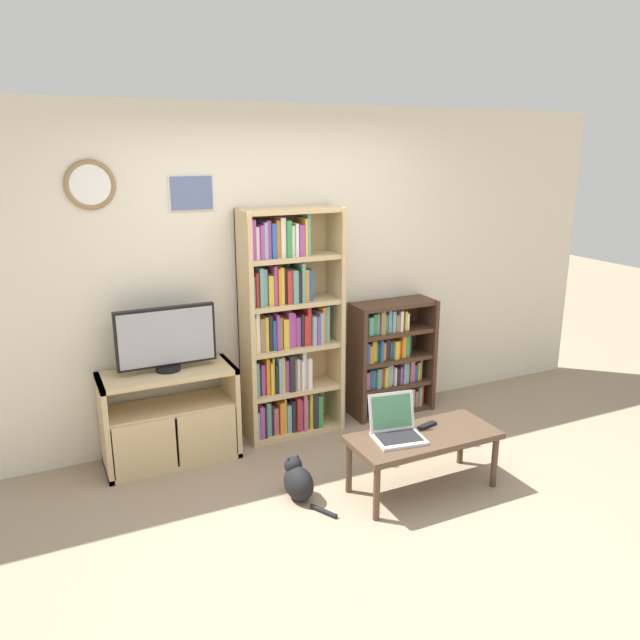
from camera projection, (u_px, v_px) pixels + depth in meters
name	position (u px, v px, depth m)	size (l,w,h in m)	color
ground_plane	(371.00, 533.00, 3.82)	(18.00, 18.00, 0.00)	gray
wall_back	(265.00, 274.00, 4.95)	(6.53, 0.09, 2.60)	beige
tv_stand	(171.00, 417.00, 4.60)	(0.97, 0.41, 0.71)	tan
television	(166.00, 339.00, 4.47)	(0.71, 0.18, 0.47)	black
bookshelf_tall	(286.00, 329.00, 4.94)	(0.80, 0.31, 1.84)	tan
bookshelf_short	(388.00, 360.00, 5.45)	(0.74, 0.30, 1.00)	#472D1E
coffee_table	(423.00, 441.00, 4.21)	(1.02, 0.45, 0.41)	#4C3828
laptop	(396.00, 427.00, 4.15)	(0.36, 0.35, 0.28)	silver
remote_near_laptop	(427.00, 425.00, 4.31)	(0.17, 0.08, 0.02)	black
cat	(298.00, 481.00, 4.17)	(0.24, 0.47, 0.29)	black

